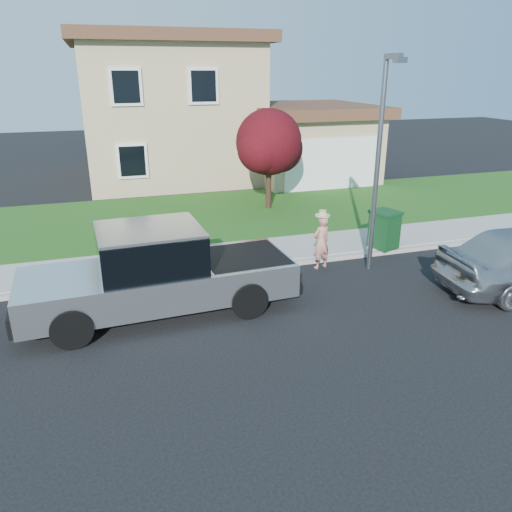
{
  "coord_description": "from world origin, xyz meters",
  "views": [
    {
      "loc": [
        -3.61,
        -9.49,
        5.29
      ],
      "look_at": [
        -0.33,
        0.87,
        1.2
      ],
      "focal_mm": 35.0,
      "sensor_mm": 36.0,
      "label": 1
    }
  ],
  "objects": [
    {
      "name": "ground",
      "position": [
        0.0,
        0.0,
        0.0
      ],
      "size": [
        80.0,
        80.0,
        0.0
      ],
      "primitive_type": "plane",
      "color": "black",
      "rests_on": "ground"
    },
    {
      "name": "trash_bin",
      "position": [
        4.47,
        3.1,
        0.73
      ],
      "size": [
        0.91,
        0.98,
        1.14
      ],
      "rotation": [
        0.0,
        0.0,
        0.31
      ],
      "color": "#0E3617",
      "rests_on": "sidewalk"
    },
    {
      "name": "ornamental_tree",
      "position": [
        2.73,
        8.77,
        2.55
      ],
      "size": [
        2.79,
        2.52,
        3.83
      ],
      "color": "black",
      "rests_on": "lawn"
    },
    {
      "name": "pickup_truck",
      "position": [
        -2.58,
        1.11,
        0.95
      ],
      "size": [
        6.31,
        2.47,
        2.04
      ],
      "rotation": [
        0.0,
        0.0,
        0.05
      ],
      "color": "black",
      "rests_on": "ground"
    },
    {
      "name": "street_lamp",
      "position": [
        3.37,
        1.94,
        3.22
      ],
      "size": [
        0.29,
        0.73,
        5.64
      ],
      "rotation": [
        0.0,
        0.0,
        0.05
      ],
      "color": "slate",
      "rests_on": "ground"
    },
    {
      "name": "house",
      "position": [
        1.31,
        16.38,
        3.17
      ],
      "size": [
        14.0,
        11.3,
        6.85
      ],
      "color": "tan",
      "rests_on": "ground"
    },
    {
      "name": "lawn",
      "position": [
        1.0,
        8.5,
        0.05
      ],
      "size": [
        40.0,
        7.0,
        0.1
      ],
      "primitive_type": "cube",
      "color": "#1A4E16",
      "rests_on": "ground"
    },
    {
      "name": "curb",
      "position": [
        1.0,
        2.9,
        0.06
      ],
      "size": [
        40.0,
        0.2,
        0.12
      ],
      "primitive_type": "cube",
      "color": "gray",
      "rests_on": "ground"
    },
    {
      "name": "woman",
      "position": [
        2.09,
        2.48,
        0.79
      ],
      "size": [
        0.64,
        0.51,
        1.68
      ],
      "rotation": [
        0.0,
        0.0,
        3.43
      ],
      "color": "tan",
      "rests_on": "ground"
    },
    {
      "name": "sidewalk",
      "position": [
        1.0,
        4.0,
        0.07
      ],
      "size": [
        40.0,
        2.0,
        0.15
      ],
      "primitive_type": "cube",
      "color": "gray",
      "rests_on": "ground"
    }
  ]
}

